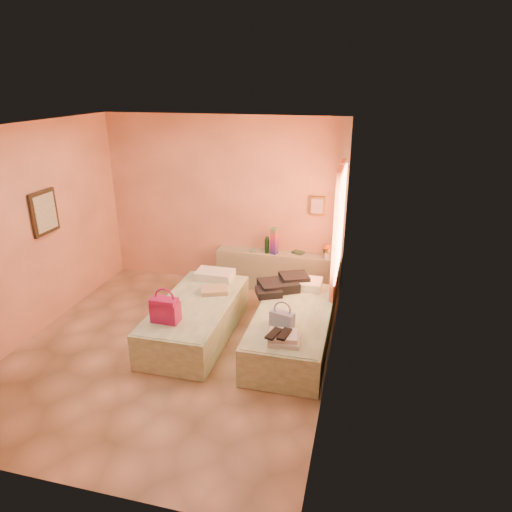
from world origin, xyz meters
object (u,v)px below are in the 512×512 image
Objects in this scene: water_bottle at (267,245)px; green_book at (298,252)px; headboard_ledge at (278,271)px; bed_left at (197,318)px; blue_handbag at (282,319)px; towel_stack at (284,338)px; magenta_handbag at (165,310)px; bed_right at (292,330)px; flower_vase at (329,251)px.

green_book is (0.50, 0.11, -0.12)m from water_bottle.
headboard_ledge is 0.46m from green_book.
bed_left is 1.35m from blue_handbag.
green_book is 0.53× the size of towel_stack.
water_bottle reaches higher than magenta_handbag.
bed_right is 6.82× the size of blue_handbag.
water_bottle is at bearing -165.68° from headboard_ledge.
towel_stack is (1.51, -0.12, -0.11)m from magenta_handbag.
green_book is 0.55× the size of magenta_handbag.
green_book is at bearing 11.32° from headboard_ledge.
towel_stack is (-0.26, -2.33, -0.24)m from flower_vase.
green_book reaches higher than headboard_ledge.
bed_right is 1.81m from green_book.
flower_vase is at bearing 95.99° from blue_handbag.
magenta_handbag reaches higher than towel_stack.
water_bottle is 0.77× the size of towel_stack.
headboard_ledge is 2.50m from magenta_handbag.
headboard_ledge is 2.12m from blue_handbag.
flower_vase is (0.50, -0.14, 0.13)m from green_book.
water_bottle reaches higher than green_book.
bed_left is at bearing -110.32° from water_bottle.
water_bottle is at bearing 69.56° from bed_left.
bed_left is 1.84m from water_bottle.
headboard_ledge is 1.02× the size of bed_left.
green_book is 2.48m from towel_stack.
flower_vase is at bearing 53.30° from magenta_handbag.
water_bottle is at bearing 123.95° from blue_handbag.
towel_stack is (0.74, -2.36, -0.23)m from water_bottle.
headboard_ledge is at bearing 64.74° from bed_left.
towel_stack is (0.55, -2.40, 0.23)m from headboard_ledge.
magenta_handbag is (-0.78, -2.23, -0.12)m from water_bottle.
blue_handbag reaches higher than bed_left.
water_bottle is at bearing 113.28° from bed_right.
bed_left is at bearing 152.43° from towel_stack.
blue_handbag is (-0.07, -0.36, 0.34)m from bed_right.
bed_right is 5.84× the size of magenta_handbag.
bed_right is at bearing -72.74° from headboard_ledge.
blue_handbag is at bearing -15.90° from bed_left.
green_book is at bearing 110.16° from blue_handbag.
bed_left is 1.55m from towel_stack.
magenta_handbag reaches higher than headboard_ledge.
blue_handbag is (1.42, 0.23, -0.07)m from magenta_handbag.
green_book is 0.64× the size of blue_handbag.
bed_left is 6.97× the size of flower_vase.
blue_handbag is at bearing -101.21° from bed_right.
towel_stack is at bearing -96.44° from flower_vase.
bed_left is 2.12m from green_book.
headboard_ledge is 10.99× the size of green_book.
bed_left is (-0.80, -1.70, -0.08)m from headboard_ledge.
flower_vase is (0.29, 1.62, 0.54)m from bed_right.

